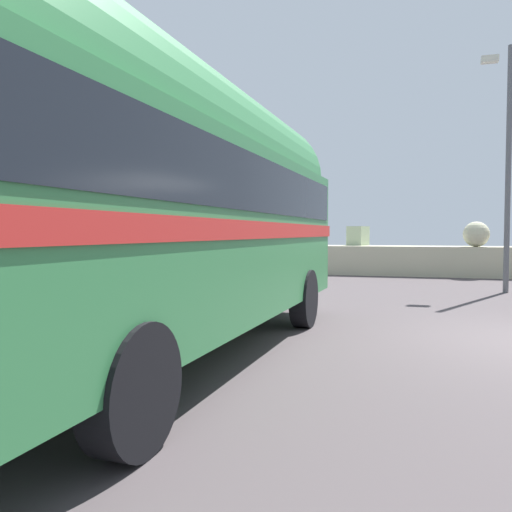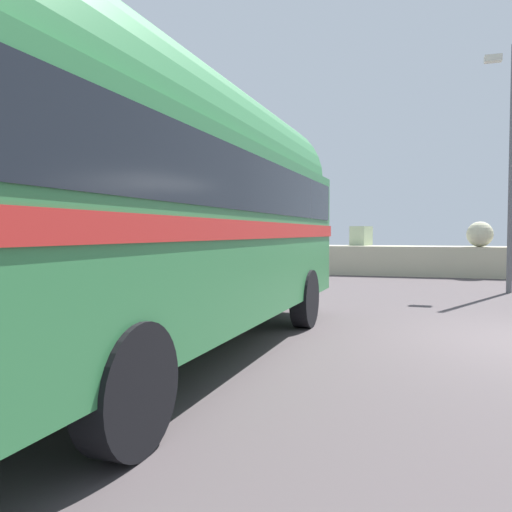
% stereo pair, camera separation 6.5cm
% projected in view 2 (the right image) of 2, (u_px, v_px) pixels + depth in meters
% --- Properties ---
extents(breakwater, '(31.36, 2.00, 2.33)m').
position_uv_depth(breakwater, '(460.00, 257.00, 18.52)').
color(breakwater, '#B7B294').
rests_on(breakwater, ground).
extents(vintage_coach, '(2.78, 8.68, 3.70)m').
position_uv_depth(vintage_coach, '(169.00, 196.00, 6.32)').
color(vintage_coach, black).
rests_on(vintage_coach, ground).
extents(lamp_post, '(0.69, 0.89, 6.44)m').
position_uv_depth(lamp_post, '(509.00, 155.00, 13.32)').
color(lamp_post, '#5B5B60').
rests_on(lamp_post, ground).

